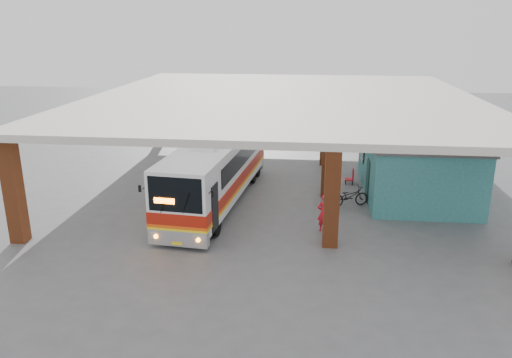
{
  "coord_description": "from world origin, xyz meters",
  "views": [
    {
      "loc": [
        2.13,
        -21.45,
        8.5
      ],
      "look_at": [
        -0.3,
        0.0,
        1.73
      ],
      "focal_mm": 35.0,
      "sensor_mm": 36.0,
      "label": 1
    }
  ],
  "objects_px": {
    "coach_bus": "(217,170)",
    "red_chair": "(351,177)",
    "motorcycle": "(349,196)",
    "pedestrian": "(324,213)"
  },
  "relations": [
    {
      "from": "pedestrian",
      "to": "red_chair",
      "type": "relative_size",
      "value": 1.85
    },
    {
      "from": "pedestrian",
      "to": "red_chair",
      "type": "distance_m",
      "value": 6.94
    },
    {
      "from": "red_chair",
      "to": "motorcycle",
      "type": "bearing_deg",
      "value": -94.71
    },
    {
      "from": "coach_bus",
      "to": "red_chair",
      "type": "xyz_separation_m",
      "value": [
        6.77,
        3.71,
        -1.27
      ]
    },
    {
      "from": "pedestrian",
      "to": "red_chair",
      "type": "bearing_deg",
      "value": -117.81
    },
    {
      "from": "coach_bus",
      "to": "red_chair",
      "type": "relative_size",
      "value": 13.29
    },
    {
      "from": "coach_bus",
      "to": "red_chair",
      "type": "distance_m",
      "value": 7.82
    },
    {
      "from": "coach_bus",
      "to": "red_chair",
      "type": "bearing_deg",
      "value": 33.92
    },
    {
      "from": "motorcycle",
      "to": "pedestrian",
      "type": "height_order",
      "value": "pedestrian"
    },
    {
      "from": "motorcycle",
      "to": "pedestrian",
      "type": "xyz_separation_m",
      "value": [
        -1.28,
        -3.16,
        0.31
      ]
    }
  ]
}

